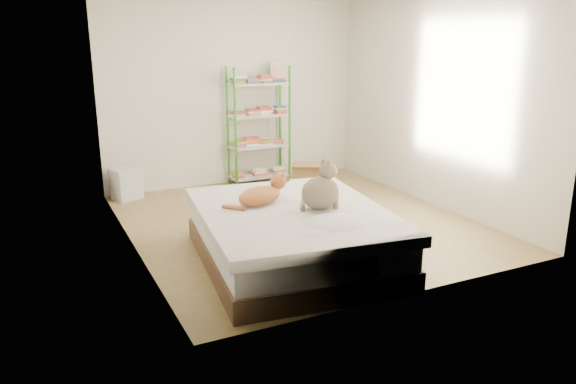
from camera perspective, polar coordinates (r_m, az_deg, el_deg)
room at (r=6.32m, az=1.14°, el=8.17°), size 3.81×4.21×2.61m
bed at (r=5.39m, az=0.43°, el=-4.49°), size 1.95×2.31×0.54m
orange_cat at (r=5.42m, az=-2.90°, el=-0.13°), size 0.63×0.45×0.23m
grey_cat at (r=5.25m, az=3.30°, el=0.64°), size 0.41×0.35×0.46m
shelf_unit at (r=8.20m, az=-2.95°, el=6.76°), size 0.88×0.36×1.74m
cardboard_box at (r=7.79m, az=2.47°, el=1.34°), size 0.69×0.72×0.44m
white_bin at (r=7.77m, az=-16.08°, el=0.83°), size 0.44×0.42×0.42m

